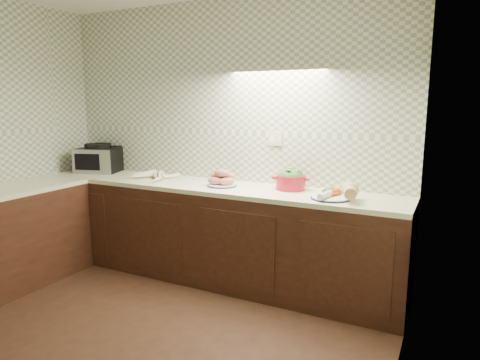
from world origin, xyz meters
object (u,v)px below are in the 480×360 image
at_px(parsnip_pile, 153,176).
at_px(sweet_potato_plate, 222,180).
at_px(onion_bowl, 224,179).
at_px(veg_plate, 341,193).
at_px(toaster_oven, 99,159).
at_px(dutch_oven, 291,180).

distance_m(parsnip_pile, sweet_potato_plate, 0.78).
relative_size(parsnip_pile, onion_bowl, 2.85).
height_order(sweet_potato_plate, veg_plate, sweet_potato_plate).
relative_size(parsnip_pile, sweet_potato_plate, 1.42).
bearing_deg(onion_bowl, parsnip_pile, -169.68).
distance_m(toaster_oven, parsnip_pile, 0.82).
relative_size(sweet_potato_plate, onion_bowl, 2.01).
height_order(toaster_oven, veg_plate, toaster_oven).
relative_size(dutch_oven, veg_plate, 0.83).
xyz_separation_m(toaster_oven, onion_bowl, (1.54, 0.03, -0.11)).
xyz_separation_m(sweet_potato_plate, veg_plate, (1.09, -0.05, -0.00)).
xyz_separation_m(parsnip_pile, onion_bowl, (0.74, 0.13, 0.00)).
height_order(toaster_oven, sweet_potato_plate, toaster_oven).
height_order(dutch_oven, veg_plate, dutch_oven).
xyz_separation_m(onion_bowl, veg_plate, (1.14, -0.18, 0.01)).
distance_m(toaster_oven, onion_bowl, 1.55).
height_order(parsnip_pile, onion_bowl, onion_bowl).
height_order(toaster_oven, onion_bowl, toaster_oven).
xyz_separation_m(toaster_oven, veg_plate, (2.68, -0.14, -0.09)).
bearing_deg(dutch_oven, veg_plate, -30.80).
height_order(toaster_oven, parsnip_pile, toaster_oven).
bearing_deg(veg_plate, onion_bowl, 171.25).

